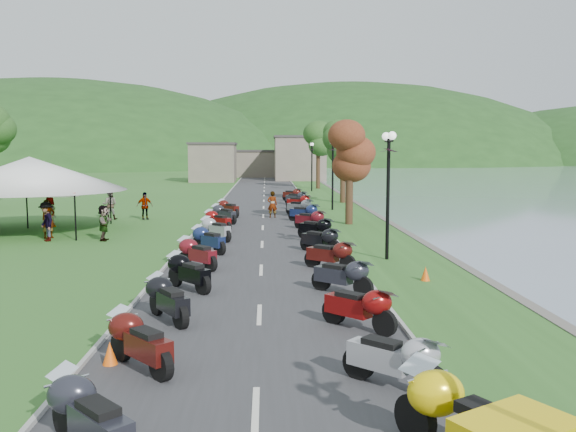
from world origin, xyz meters
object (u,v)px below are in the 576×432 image
object	(u,v)px
vendor_tent_main	(31,194)
pedestrian_a	(49,238)
yellow_trike	(469,427)
pedestrian_b	(110,219)
pedestrian_c	(47,241)

from	to	relation	value
vendor_tent_main	pedestrian_a	xyz separation A→B (m)	(1.76, -2.52, -2.00)
yellow_trike	pedestrian_a	xyz separation A→B (m)	(-13.50, 22.46, -0.63)
yellow_trike	vendor_tent_main	size ratio (longest dim) A/B	0.41
pedestrian_a	pedestrian_b	size ratio (longest dim) A/B	1.03
vendor_tent_main	pedestrian_c	xyz separation A→B (m)	(2.01, -3.51, -2.00)
yellow_trike	pedestrian_a	size ratio (longest dim) A/B	1.43
vendor_tent_main	pedestrian_b	world-z (taller)	vendor_tent_main
yellow_trike	pedestrian_a	bearing A→B (deg)	0.86
pedestrian_a	pedestrian_c	distance (m)	1.02
pedestrian_a	yellow_trike	bearing A→B (deg)	-107.52
yellow_trike	vendor_tent_main	world-z (taller)	vendor_tent_main
vendor_tent_main	pedestrian_a	world-z (taller)	vendor_tent_main
yellow_trike	pedestrian_c	world-z (taller)	yellow_trike
pedestrian_b	pedestrian_a	bearing A→B (deg)	82.37
yellow_trike	pedestrian_b	world-z (taller)	yellow_trike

